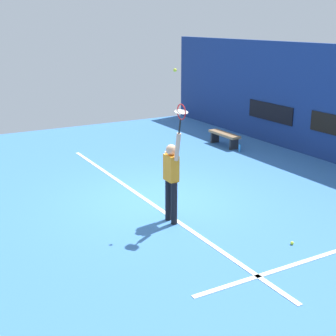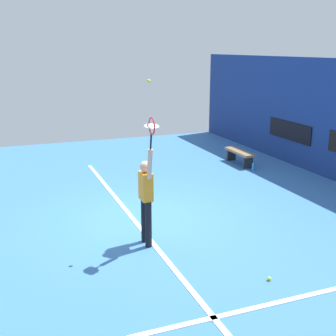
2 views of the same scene
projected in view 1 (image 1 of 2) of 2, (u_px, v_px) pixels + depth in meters
ground_plane at (156, 200)px, 11.40m from camera, size 18.00×18.00×0.00m
sponsor_banner_portside at (270, 112)px, 16.44m from camera, size 2.20×0.03×0.60m
court_baseline at (148, 201)px, 11.30m from camera, size 10.00×0.10×0.01m
tennis_player at (171, 176)px, 9.85m from camera, size 0.59×0.31×1.99m
tennis_racket at (181, 114)px, 9.13m from camera, size 0.37×0.27×0.62m
tennis_ball at (175, 70)px, 9.26m from camera, size 0.07×0.07×0.07m
court_bench at (224, 136)px, 16.27m from camera, size 1.40×0.36×0.45m
water_bottle at (240, 148)px, 15.61m from camera, size 0.07×0.07×0.24m
spare_ball at (292, 243)px, 9.09m from camera, size 0.07×0.07×0.07m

